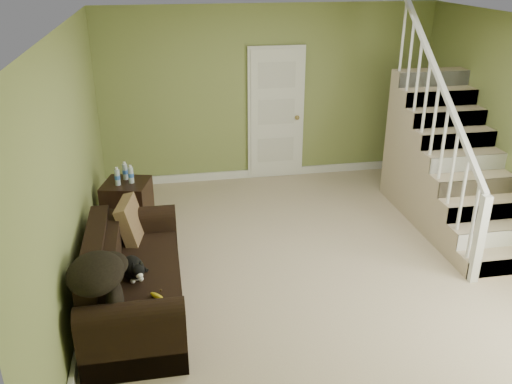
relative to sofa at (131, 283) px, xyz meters
name	(u,v)px	position (x,y,z in m)	size (l,w,h in m)	color
floor	(316,264)	(2.01, 0.51, -0.30)	(5.00, 5.50, 0.01)	tan
ceiling	(329,26)	(2.01, 0.51, 2.30)	(5.00, 5.50, 0.01)	white
wall_back	(269,94)	(2.01, 3.26, 1.00)	(5.00, 0.04, 2.60)	olive
wall_front	(459,315)	(2.01, -2.24, 1.00)	(5.00, 0.04, 2.60)	olive
wall_left	(71,172)	(-0.49, 0.51, 1.00)	(0.04, 5.50, 2.60)	olive
baseboard_back	(269,172)	(2.01, 3.23, -0.24)	(5.00, 0.04, 0.12)	white
baseboard_left	(90,281)	(-0.46, 0.51, -0.24)	(0.04, 5.50, 0.12)	white
door	(276,114)	(2.11, 3.21, 0.70)	(0.86, 0.12, 2.02)	white
staircase	(445,170)	(4.01, 1.47, 0.34)	(1.00, 2.51, 2.82)	tan
sofa	(131,283)	(0.00, 0.00, 0.00)	(0.87, 2.02, 0.80)	black
side_table	(128,205)	(-0.09, 1.77, 0.02)	(0.65, 0.65, 0.87)	black
cat	(133,269)	(0.04, -0.11, 0.23)	(0.32, 0.52, 0.25)	black
banana	(157,296)	(0.25, -0.49, 0.15)	(0.05, 0.17, 0.05)	gold
throw_pillow	(131,222)	(0.01, 0.71, 0.30)	(0.12, 0.49, 0.49)	#513A20
throw_blanket	(95,273)	(-0.22, -0.62, 0.52)	(0.46, 0.61, 0.25)	black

